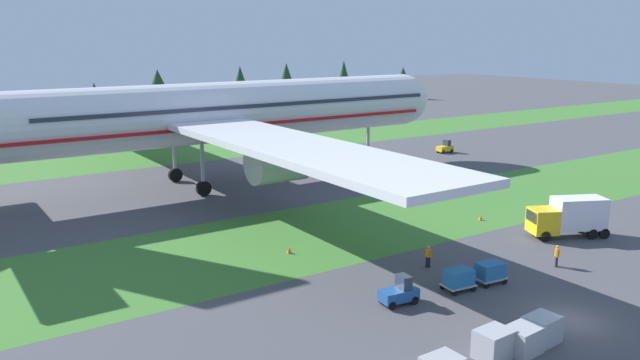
{
  "coord_description": "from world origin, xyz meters",
  "views": [
    {
      "loc": [
        -33.63,
        -21.76,
        17.49
      ],
      "look_at": [
        -0.78,
        27.48,
        4.0
      ],
      "focal_mm": 35.18,
      "sensor_mm": 36.0,
      "label": 1
    }
  ],
  "objects_px": {
    "airliner": "(205,113)",
    "taxiway_marker_2": "(289,250)",
    "uld_container_2": "(494,344)",
    "taxiway_marker_0": "(481,218)",
    "uld_container_3": "(523,340)",
    "ground_crew_marshaller": "(557,255)",
    "taxiway_marker_1": "(567,203)",
    "ground_crew_loader": "(428,256)",
    "catering_truck": "(569,216)",
    "cargo_dolly_second": "(490,271)",
    "baggage_tug": "(400,292)",
    "uld_container_1": "(542,329)",
    "cargo_dolly_lead": "(459,278)",
    "pushback_tractor": "(445,147)"
  },
  "relations": [
    {
      "from": "cargo_dolly_second",
      "to": "uld_container_3",
      "type": "bearing_deg",
      "value": 147.61
    },
    {
      "from": "taxiway_marker_1",
      "to": "catering_truck",
      "type": "bearing_deg",
      "value": -144.64
    },
    {
      "from": "uld_container_3",
      "to": "taxiway_marker_2",
      "type": "height_order",
      "value": "uld_container_3"
    },
    {
      "from": "uld_container_3",
      "to": "taxiway_marker_2",
      "type": "relative_size",
      "value": 3.96
    },
    {
      "from": "catering_truck",
      "to": "cargo_dolly_lead",
      "type": "bearing_deg",
      "value": 126.62
    },
    {
      "from": "cargo_dolly_second",
      "to": "taxiway_marker_0",
      "type": "bearing_deg",
      "value": -39.42
    },
    {
      "from": "airliner",
      "to": "ground_crew_loader",
      "type": "relative_size",
      "value": 48.5
    },
    {
      "from": "baggage_tug",
      "to": "uld_container_3",
      "type": "distance_m",
      "value": 9.1
    },
    {
      "from": "baggage_tug",
      "to": "cargo_dolly_lead",
      "type": "distance_m",
      "value": 5.03
    },
    {
      "from": "taxiway_marker_1",
      "to": "ground_crew_loader",
      "type": "bearing_deg",
      "value": -167.71
    },
    {
      "from": "cargo_dolly_lead",
      "to": "uld_container_2",
      "type": "relative_size",
      "value": 1.17
    },
    {
      "from": "airliner",
      "to": "ground_crew_marshaller",
      "type": "relative_size",
      "value": 48.5
    },
    {
      "from": "ground_crew_loader",
      "to": "catering_truck",
      "type": "bearing_deg",
      "value": 65.32
    },
    {
      "from": "uld_container_3",
      "to": "taxiway_marker_0",
      "type": "height_order",
      "value": "uld_container_3"
    },
    {
      "from": "airliner",
      "to": "taxiway_marker_1",
      "type": "distance_m",
      "value": 41.87
    },
    {
      "from": "pushback_tractor",
      "to": "ground_crew_loader",
      "type": "distance_m",
      "value": 51.03
    },
    {
      "from": "taxiway_marker_0",
      "to": "taxiway_marker_1",
      "type": "xyz_separation_m",
      "value": [
        12.1,
        -1.12,
        -0.0
      ]
    },
    {
      "from": "cargo_dolly_lead",
      "to": "ground_crew_loader",
      "type": "height_order",
      "value": "ground_crew_loader"
    },
    {
      "from": "airliner",
      "to": "uld_container_3",
      "type": "height_order",
      "value": "airliner"
    },
    {
      "from": "airliner",
      "to": "baggage_tug",
      "type": "xyz_separation_m",
      "value": [
        -3.38,
        -39.14,
        -7.98
      ]
    },
    {
      "from": "cargo_dolly_lead",
      "to": "catering_truck",
      "type": "xyz_separation_m",
      "value": [
        17.16,
        3.29,
        1.03
      ]
    },
    {
      "from": "airliner",
      "to": "uld_container_1",
      "type": "height_order",
      "value": "airliner"
    },
    {
      "from": "catering_truck",
      "to": "baggage_tug",
      "type": "bearing_deg",
      "value": 122.84
    },
    {
      "from": "baggage_tug",
      "to": "uld_container_2",
      "type": "bearing_deg",
      "value": -176.64
    },
    {
      "from": "ground_crew_loader",
      "to": "uld_container_1",
      "type": "xyz_separation_m",
      "value": [
        -3.0,
        -12.78,
        -0.14
      ]
    },
    {
      "from": "pushback_tractor",
      "to": "taxiway_marker_0",
      "type": "relative_size",
      "value": 5.16
    },
    {
      "from": "ground_crew_loader",
      "to": "uld_container_1",
      "type": "height_order",
      "value": "ground_crew_loader"
    },
    {
      "from": "cargo_dolly_second",
      "to": "uld_container_1",
      "type": "relative_size",
      "value": 1.17
    },
    {
      "from": "airliner",
      "to": "cargo_dolly_second",
      "type": "distance_m",
      "value": 41.01
    },
    {
      "from": "pushback_tractor",
      "to": "taxiway_marker_1",
      "type": "xyz_separation_m",
      "value": [
        -11.49,
        -29.78,
        -0.56
      ]
    },
    {
      "from": "pushback_tractor",
      "to": "taxiway_marker_0",
      "type": "distance_m",
      "value": 37.12
    },
    {
      "from": "ground_crew_marshaller",
      "to": "uld_container_1",
      "type": "xyz_separation_m",
      "value": [
        -11.45,
        -7.3,
        -0.14
      ]
    },
    {
      "from": "ground_crew_marshaller",
      "to": "taxiway_marker_2",
      "type": "distance_m",
      "value": 21.28
    },
    {
      "from": "cargo_dolly_lead",
      "to": "taxiway_marker_1",
      "type": "bearing_deg",
      "value": -63.14
    },
    {
      "from": "catering_truck",
      "to": "taxiway_marker_1",
      "type": "distance_m",
      "value": 11.89
    },
    {
      "from": "cargo_dolly_lead",
      "to": "uld_container_1",
      "type": "relative_size",
      "value": 1.17
    },
    {
      "from": "taxiway_marker_1",
      "to": "taxiway_marker_2",
      "type": "relative_size",
      "value": 0.99
    },
    {
      "from": "ground_crew_marshaller",
      "to": "taxiway_marker_2",
      "type": "height_order",
      "value": "ground_crew_marshaller"
    },
    {
      "from": "pushback_tractor",
      "to": "taxiway_marker_0",
      "type": "xyz_separation_m",
      "value": [
        -23.59,
        -28.66,
        -0.56
      ]
    },
    {
      "from": "baggage_tug",
      "to": "taxiway_marker_1",
      "type": "relative_size",
      "value": 5.45
    },
    {
      "from": "uld_container_3",
      "to": "taxiway_marker_1",
      "type": "relative_size",
      "value": 4.0
    },
    {
      "from": "pushback_tractor",
      "to": "baggage_tug",
      "type": "bearing_deg",
      "value": 132.01
    },
    {
      "from": "uld_container_2",
      "to": "taxiway_marker_0",
      "type": "relative_size",
      "value": 3.96
    },
    {
      "from": "airliner",
      "to": "taxiway_marker_2",
      "type": "xyz_separation_m",
      "value": [
        -4.33,
        -26.34,
        -8.55
      ]
    },
    {
      "from": "cargo_dolly_lead",
      "to": "uld_container_1",
      "type": "distance_m",
      "value": 8.36
    },
    {
      "from": "cargo_dolly_second",
      "to": "baggage_tug",
      "type": "bearing_deg",
      "value": 90.0
    },
    {
      "from": "ground_crew_loader",
      "to": "cargo_dolly_second",
      "type": "bearing_deg",
      "value": -3.09
    },
    {
      "from": "cargo_dolly_lead",
      "to": "baggage_tug",
      "type": "bearing_deg",
      "value": 90.0
    },
    {
      "from": "uld_container_3",
      "to": "ground_crew_loader",
      "type": "bearing_deg",
      "value": 68.99
    },
    {
      "from": "ground_crew_marshaller",
      "to": "pushback_tractor",
      "type": "bearing_deg",
      "value": 14.62
    }
  ]
}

